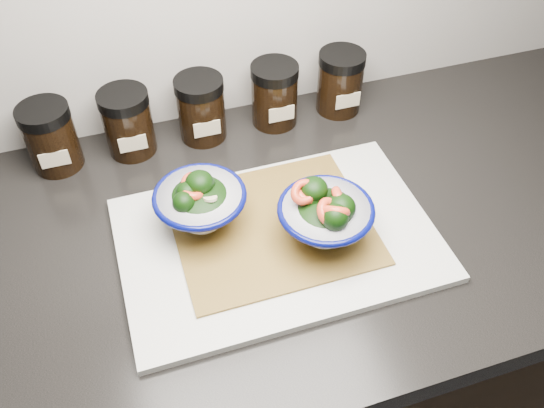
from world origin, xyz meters
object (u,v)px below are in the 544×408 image
object	(u,v)px
cutting_board	(278,239)
bowl_left	(200,203)
spice_jar_c	(201,108)
spice_jar_b	(128,122)
spice_jar_e	(340,82)
bowl_right	(325,216)
spice_jar_a	(51,137)
spice_jar_d	(275,94)

from	to	relation	value
cutting_board	bowl_left	xyz separation A→B (m)	(-0.10, 0.06, 0.05)
spice_jar_c	spice_jar_b	bearing A→B (deg)	180.00
spice_jar_c	spice_jar_e	size ratio (longest dim) A/B	1.00
bowl_right	spice_jar_e	distance (m)	0.33
bowl_right	spice_jar_b	xyz separation A→B (m)	(-0.23, 0.30, -0.00)
bowl_left	spice_jar_b	xyz separation A→B (m)	(-0.07, 0.22, -0.00)
cutting_board	bowl_right	size ratio (longest dim) A/B	3.34
bowl_right	spice_jar_c	world-z (taller)	bowl_right
cutting_board	spice_jar_a	distance (m)	0.40
bowl_right	spice_jar_e	bearing A→B (deg)	63.68
bowl_left	cutting_board	bearing A→B (deg)	-29.79
spice_jar_a	spice_jar_b	bearing A→B (deg)	0.00
spice_jar_b	spice_jar_e	xyz separation A→B (m)	(0.37, 0.00, 0.00)
cutting_board	spice_jar_b	world-z (taller)	spice_jar_b
cutting_board	bowl_left	world-z (taller)	bowl_left
spice_jar_d	spice_jar_e	xyz separation A→B (m)	(0.12, 0.00, 0.00)
spice_jar_d	spice_jar_b	bearing A→B (deg)	180.00
spice_jar_b	spice_jar_e	distance (m)	0.37
spice_jar_d	spice_jar_e	distance (m)	0.12
spice_jar_a	spice_jar_e	xyz separation A→B (m)	(0.50, 0.00, 0.00)
bowl_left	spice_jar_e	size ratio (longest dim) A/B	1.18
bowl_left	spice_jar_d	world-z (taller)	spice_jar_d
cutting_board	spice_jar_d	size ratio (longest dim) A/B	3.98
spice_jar_b	spice_jar_c	bearing A→B (deg)	0.00
bowl_right	spice_jar_b	world-z (taller)	bowl_right
spice_jar_d	bowl_left	bearing A→B (deg)	-130.11
cutting_board	spice_jar_a	xyz separation A→B (m)	(-0.29, 0.27, 0.05)
bowl_left	bowl_right	xyz separation A→B (m)	(0.16, -0.08, 0.00)
bowl_left	spice_jar_c	size ratio (longest dim) A/B	1.18
bowl_left	spice_jar_e	xyz separation A→B (m)	(0.30, 0.22, -0.00)
spice_jar_b	spice_jar_c	world-z (taller)	same
cutting_board	spice_jar_b	bearing A→B (deg)	121.68
cutting_board	spice_jar_e	size ratio (longest dim) A/B	3.98
spice_jar_a	spice_jar_e	world-z (taller)	same
spice_jar_b	spice_jar_d	world-z (taller)	same
spice_jar_b	cutting_board	bearing A→B (deg)	-58.32
bowl_right	spice_jar_a	world-z (taller)	bowl_right
bowl_right	spice_jar_d	xyz separation A→B (m)	(0.02, 0.30, -0.00)
spice_jar_a	spice_jar_c	distance (m)	0.24
spice_jar_d	cutting_board	bearing A→B (deg)	-107.29
cutting_board	spice_jar_e	bearing A→B (deg)	52.71
bowl_left	spice_jar_c	xyz separation A→B (m)	(0.05, 0.22, -0.00)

